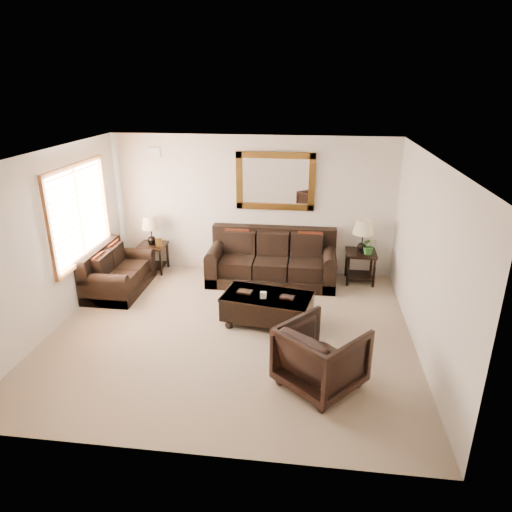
# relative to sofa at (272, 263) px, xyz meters

# --- Properties ---
(room) EXTENTS (5.51, 5.01, 2.71)m
(room) POSITION_rel_sofa_xyz_m (-0.45, -2.03, 0.99)
(room) COLOR #836C5A
(room) RESTS_ON ground
(window) EXTENTS (0.07, 1.96, 1.66)m
(window) POSITION_rel_sofa_xyz_m (-3.15, -1.13, 1.19)
(window) COLOR white
(window) RESTS_ON room
(mirror) EXTENTS (1.50, 0.06, 1.10)m
(mirror) POSITION_rel_sofa_xyz_m (-0.00, 0.44, 1.49)
(mirror) COLOR #462D0E
(mirror) RESTS_ON room
(air_vent) EXTENTS (0.25, 0.02, 0.18)m
(air_vent) POSITION_rel_sofa_xyz_m (-2.35, 0.45, 1.99)
(air_vent) COLOR #999999
(air_vent) RESTS_ON room
(sofa) EXTENTS (2.41, 1.04, 0.99)m
(sofa) POSITION_rel_sofa_xyz_m (0.00, 0.00, 0.00)
(sofa) COLOR black
(sofa) RESTS_ON room
(loveseat) EXTENTS (0.88, 1.48, 0.83)m
(loveseat) POSITION_rel_sofa_xyz_m (-2.80, -0.81, -0.05)
(loveseat) COLOR black
(loveseat) RESTS_ON room
(end_table_left) EXTENTS (0.52, 0.52, 1.15)m
(end_table_left) POSITION_rel_sofa_xyz_m (-2.43, 0.17, 0.39)
(end_table_left) COLOR black
(end_table_left) RESTS_ON room
(end_table_right) EXTENTS (0.56, 0.56, 1.23)m
(end_table_right) POSITION_rel_sofa_xyz_m (1.68, 0.15, 0.45)
(end_table_right) COLOR black
(end_table_right) RESTS_ON room
(coffee_table) EXTENTS (1.50, 0.99, 0.59)m
(coffee_table) POSITION_rel_sofa_xyz_m (0.08, -1.65, -0.06)
(coffee_table) COLOR black
(coffee_table) RESTS_ON room
(armchair) EXTENTS (1.24, 1.23, 0.93)m
(armchair) POSITION_rel_sofa_xyz_m (0.91, -3.19, 0.11)
(armchair) COLOR black
(armchair) RESTS_ON floor
(potted_plant) EXTENTS (0.31, 0.34, 0.25)m
(potted_plant) POSITION_rel_sofa_xyz_m (1.80, 0.05, 0.38)
(potted_plant) COLOR #285A1E
(potted_plant) RESTS_ON end_table_right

